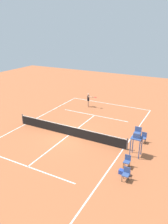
{
  "coord_description": "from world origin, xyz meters",
  "views": [
    {
      "loc": [
        -9.87,
        15.49,
        9.41
      ],
      "look_at": [
        0.59,
        -4.16,
        0.8
      ],
      "focal_mm": 35.1,
      "sensor_mm": 36.0,
      "label": 1
    }
  ],
  "objects_px": {
    "courtside_chair_near": "(126,173)",
    "courtside_chair_far": "(127,161)",
    "courtside_chair_mid": "(144,137)",
    "player_serving": "(89,99)",
    "equipment_bag": "(124,173)",
    "umpire_chair": "(137,137)",
    "tennis_ball": "(92,112)"
  },
  "relations": [
    {
      "from": "umpire_chair",
      "to": "courtside_chair_near",
      "type": "xyz_separation_m",
      "value": [
        -0.27,
        3.25,
        -1.07
      ]
    },
    {
      "from": "courtside_chair_mid",
      "to": "umpire_chair",
      "type": "bearing_deg",
      "value": 89.03
    },
    {
      "from": "player_serving",
      "to": "courtside_chair_mid",
      "type": "distance_m",
      "value": 10.38
    },
    {
      "from": "tennis_ball",
      "to": "courtside_chair_near",
      "type": "bearing_deg",
      "value": 126.15
    },
    {
      "from": "courtside_chair_mid",
      "to": "courtside_chair_far",
      "type": "height_order",
      "value": "same"
    },
    {
      "from": "tennis_ball",
      "to": "umpire_chair",
      "type": "relative_size",
      "value": 0.03
    },
    {
      "from": "umpire_chair",
      "to": "courtside_chair_near",
      "type": "height_order",
      "value": "umpire_chair"
    },
    {
      "from": "player_serving",
      "to": "tennis_ball",
      "type": "relative_size",
      "value": 25.8
    },
    {
      "from": "courtside_chair_far",
      "to": "courtside_chair_near",
      "type": "bearing_deg",
      "value": 105.1
    },
    {
      "from": "umpire_chair",
      "to": "courtside_chair_far",
      "type": "height_order",
      "value": "umpire_chair"
    },
    {
      "from": "courtside_chair_near",
      "to": "player_serving",
      "type": "bearing_deg",
      "value": -53.39
    },
    {
      "from": "umpire_chair",
      "to": "courtside_chair_near",
      "type": "distance_m",
      "value": 3.43
    },
    {
      "from": "umpire_chair",
      "to": "courtside_chair_mid",
      "type": "distance_m",
      "value": 2.6
    },
    {
      "from": "equipment_bag",
      "to": "tennis_ball",
      "type": "bearing_deg",
      "value": -53.35
    },
    {
      "from": "courtside_chair_mid",
      "to": "equipment_bag",
      "type": "xyz_separation_m",
      "value": [
        0.04,
        5.06,
        -0.38
      ]
    },
    {
      "from": "player_serving",
      "to": "equipment_bag",
      "type": "bearing_deg",
      "value": 27.4
    },
    {
      "from": "tennis_ball",
      "to": "equipment_bag",
      "type": "height_order",
      "value": "equipment_bag"
    },
    {
      "from": "tennis_ball",
      "to": "courtside_chair_far",
      "type": "xyz_separation_m",
      "value": [
        -7.07,
        8.76,
        0.5
      ]
    },
    {
      "from": "player_serving",
      "to": "courtside_chair_near",
      "type": "distance_m",
      "value": 14.52
    },
    {
      "from": "equipment_bag",
      "to": "courtside_chair_mid",
      "type": "bearing_deg",
      "value": -90.51
    },
    {
      "from": "courtside_chair_mid",
      "to": "equipment_bag",
      "type": "bearing_deg",
      "value": 89.49
    },
    {
      "from": "courtside_chair_near",
      "to": "courtside_chair_far",
      "type": "relative_size",
      "value": 1.0
    },
    {
      "from": "tennis_ball",
      "to": "equipment_bag",
      "type": "xyz_separation_m",
      "value": [
        -7.18,
        9.65,
        0.12
      ]
    },
    {
      "from": "umpire_chair",
      "to": "courtside_chair_near",
      "type": "bearing_deg",
      "value": 94.75
    },
    {
      "from": "tennis_ball",
      "to": "courtside_chair_near",
      "type": "height_order",
      "value": "courtside_chair_near"
    },
    {
      "from": "umpire_chair",
      "to": "player_serving",
      "type": "bearing_deg",
      "value": -45.05
    },
    {
      "from": "player_serving",
      "to": "courtside_chair_near",
      "type": "bearing_deg",
      "value": 26.94
    },
    {
      "from": "player_serving",
      "to": "tennis_ball",
      "type": "bearing_deg",
      "value": 30.05
    },
    {
      "from": "courtside_chair_far",
      "to": "equipment_bag",
      "type": "height_order",
      "value": "courtside_chair_far"
    },
    {
      "from": "tennis_ball",
      "to": "courtside_chair_far",
      "type": "height_order",
      "value": "courtside_chair_far"
    },
    {
      "from": "courtside_chair_near",
      "to": "courtside_chair_mid",
      "type": "height_order",
      "value": "same"
    },
    {
      "from": "equipment_bag",
      "to": "courtside_chair_near",
      "type": "bearing_deg",
      "value": 116.37
    }
  ]
}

